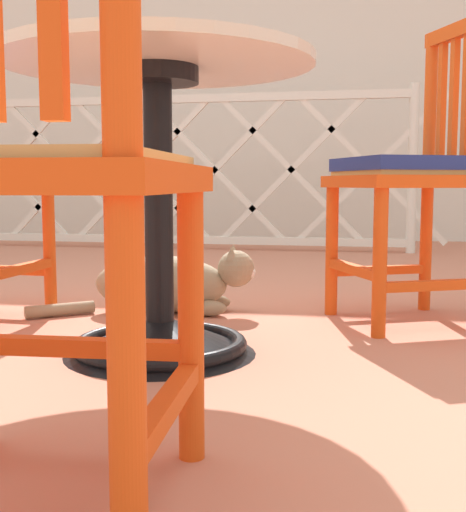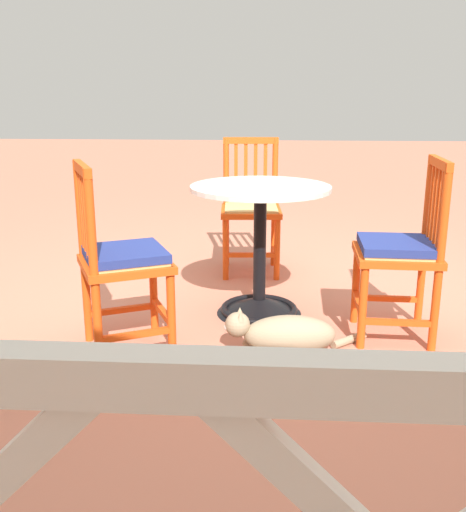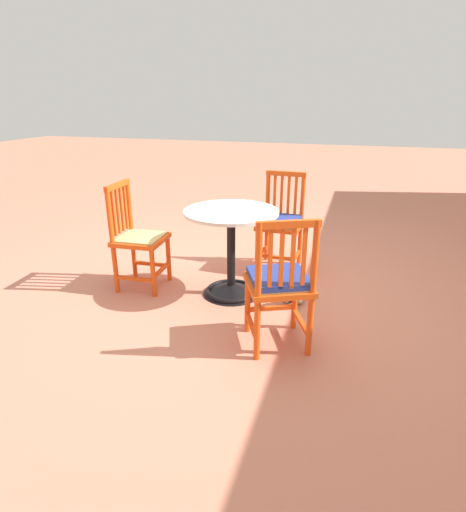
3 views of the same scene
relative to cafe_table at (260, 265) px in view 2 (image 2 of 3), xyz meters
The scene contains 6 objects.
ground_plane 0.32m from the cafe_table, 160.08° to the left, with size 24.00×24.00×0.00m, color #C6755B.
cafe_table is the anchor object (origin of this frame).
orange_chair_tucked_in 0.77m from the cafe_table, 158.93° to the left, with size 0.42×0.42×0.91m.
orange_chair_near_fence 0.83m from the cafe_table, 84.49° to the right, with size 0.42×0.42×0.91m.
orange_chair_by_planter 0.84m from the cafe_table, 39.11° to the left, with size 0.53×0.53×0.91m.
tabby_cat 0.57m from the cafe_table, 102.93° to the left, with size 0.71×0.33×0.23m.
Camera 2 is at (0.08, 3.08, 1.22)m, focal length 41.18 mm.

